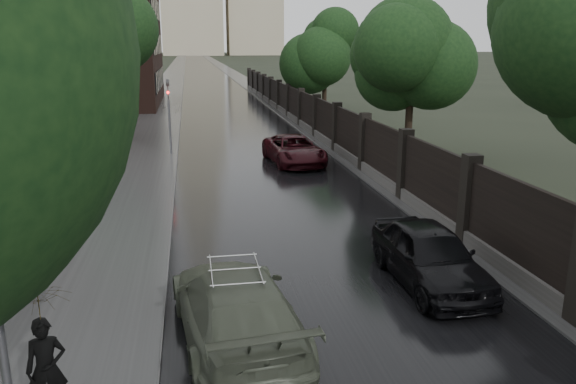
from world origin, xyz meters
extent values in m
cube|color=black|center=(0.00, 190.00, 0.01)|extent=(8.00, 420.00, 0.02)
cube|color=#2D2D2D|center=(-6.00, 190.00, 0.08)|extent=(4.00, 420.00, 0.16)
cube|color=#2D2D2D|center=(5.50, 190.00, 0.04)|extent=(3.00, 420.00, 0.08)
cube|color=#383533|center=(4.60, 32.00, 0.25)|extent=(0.40, 75.00, 0.50)
cube|color=black|center=(4.60, 32.00, 1.50)|extent=(0.15, 75.00, 2.00)
cube|color=black|center=(4.60, 70.00, 1.35)|extent=(0.45, 0.45, 2.70)
cylinder|color=black|center=(-8.00, 30.00, 2.93)|extent=(0.36, 0.36, 5.85)
sphere|color=black|center=(-8.00, 30.00, 5.27)|extent=(4.25, 4.25, 4.25)
cylinder|color=black|center=(7.50, 22.00, 2.76)|extent=(0.36, 0.36, 5.53)
sphere|color=black|center=(7.50, 22.00, 4.97)|extent=(4.08, 4.08, 4.08)
cylinder|color=black|center=(7.50, 40.00, 2.76)|extent=(0.36, 0.36, 5.53)
sphere|color=black|center=(7.50, 40.00, 4.97)|extent=(4.08, 4.08, 4.08)
cylinder|color=#59595E|center=(-5.40, 1.50, 2.50)|extent=(0.10, 0.10, 5.00)
cylinder|color=#59595E|center=(-4.30, 25.00, 1.50)|extent=(0.12, 0.12, 3.00)
imported|color=#59595E|center=(-4.30, 25.00, 3.50)|extent=(0.16, 0.20, 1.00)
sphere|color=#FF0C0C|center=(-4.30, 24.85, 3.35)|extent=(0.14, 0.14, 0.14)
cube|color=tan|center=(-32.00, 300.00, 22.00)|extent=(28.00, 22.00, 44.00)
cube|color=tan|center=(32.00, 300.00, 22.00)|extent=(28.00, 22.00, 44.00)
imported|color=#4A5141|center=(-2.53, 5.48, 0.77)|extent=(2.69, 5.48, 1.53)
imported|color=black|center=(2.35, 7.52, 0.75)|extent=(1.89, 4.47, 1.51)
imported|color=black|center=(1.72, 22.21, 0.69)|extent=(2.75, 5.19, 1.39)
imported|color=black|center=(-5.56, 3.56, 0.97)|extent=(0.65, 0.48, 1.62)
imported|color=black|center=(-5.56, 3.56, 2.27)|extent=(1.09, 1.10, 0.86)
camera|label=1|loc=(-3.25, -4.49, 5.73)|focal=35.00mm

